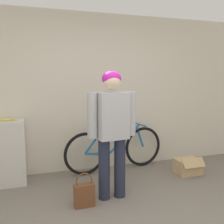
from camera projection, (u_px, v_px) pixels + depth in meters
wall_back at (89, 93)px, 4.38m from camera, size 8.00×0.07×2.60m
person at (112, 124)px, 3.29m from camera, size 0.63×0.30×1.63m
bicycle at (115, 149)px, 4.38m from camera, size 1.76×0.46×0.77m
banana at (4, 120)px, 3.77m from camera, size 0.33×0.09×0.04m
handbag at (84, 194)px, 3.16m from camera, size 0.25×0.12×0.42m
cardboard_box at (188, 166)px, 4.25m from camera, size 0.39×0.36×0.30m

